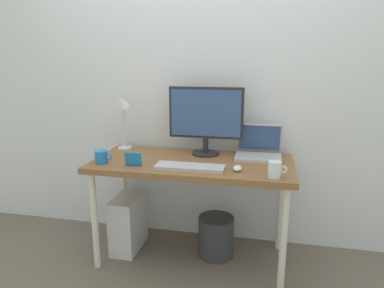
{
  "coord_description": "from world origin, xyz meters",
  "views": [
    {
      "loc": [
        0.47,
        -2.22,
        1.42
      ],
      "look_at": [
        0.0,
        0.0,
        0.86
      ],
      "focal_mm": 32.25,
      "sensor_mm": 36.0,
      "label": 1
    }
  ],
  "objects_px": {
    "glass_cup": "(275,170)",
    "photo_frame": "(133,159)",
    "desk": "(192,171)",
    "desk_lamp": "(121,110)",
    "computer_tower": "(128,222)",
    "laptop": "(259,149)",
    "coffee_mug": "(101,157)",
    "keyboard": "(190,167)",
    "wastebasket": "(216,236)",
    "mouse": "(237,168)",
    "monitor": "(206,117)"
  },
  "relations": [
    {
      "from": "monitor",
      "to": "laptop",
      "type": "distance_m",
      "value": 0.44
    },
    {
      "from": "computer_tower",
      "to": "glass_cup",
      "type": "bearing_deg",
      "value": -14.35
    },
    {
      "from": "computer_tower",
      "to": "wastebasket",
      "type": "xyz_separation_m",
      "value": [
        0.67,
        0.03,
        -0.06
      ]
    },
    {
      "from": "laptop",
      "to": "coffee_mug",
      "type": "xyz_separation_m",
      "value": [
        -1.03,
        -0.38,
        -0.01
      ]
    },
    {
      "from": "coffee_mug",
      "to": "photo_frame",
      "type": "distance_m",
      "value": 0.23
    },
    {
      "from": "desk",
      "to": "keyboard",
      "type": "distance_m",
      "value": 0.2
    },
    {
      "from": "mouse",
      "to": "computer_tower",
      "type": "bearing_deg",
      "value": 167.52
    },
    {
      "from": "wastebasket",
      "to": "mouse",
      "type": "bearing_deg",
      "value": -54.09
    },
    {
      "from": "desk",
      "to": "photo_frame",
      "type": "distance_m",
      "value": 0.42
    },
    {
      "from": "desk",
      "to": "monitor",
      "type": "height_order",
      "value": "monitor"
    },
    {
      "from": "desk",
      "to": "glass_cup",
      "type": "bearing_deg",
      "value": -23.46
    },
    {
      "from": "laptop",
      "to": "computer_tower",
      "type": "xyz_separation_m",
      "value": [
        -0.95,
        -0.17,
        -0.59
      ]
    },
    {
      "from": "mouse",
      "to": "coffee_mug",
      "type": "bearing_deg",
      "value": -178.46
    },
    {
      "from": "keyboard",
      "to": "wastebasket",
      "type": "distance_m",
      "value": 0.66
    },
    {
      "from": "mouse",
      "to": "wastebasket",
      "type": "distance_m",
      "value": 0.66
    },
    {
      "from": "laptop",
      "to": "coffee_mug",
      "type": "distance_m",
      "value": 1.1
    },
    {
      "from": "coffee_mug",
      "to": "computer_tower",
      "type": "height_order",
      "value": "coffee_mug"
    },
    {
      "from": "keyboard",
      "to": "mouse",
      "type": "relative_size",
      "value": 4.89
    },
    {
      "from": "monitor",
      "to": "desk_lamp",
      "type": "height_order",
      "value": "monitor"
    },
    {
      "from": "desk_lamp",
      "to": "computer_tower",
      "type": "height_order",
      "value": "desk_lamp"
    },
    {
      "from": "desk",
      "to": "photo_frame",
      "type": "height_order",
      "value": "photo_frame"
    },
    {
      "from": "coffee_mug",
      "to": "wastebasket",
      "type": "distance_m",
      "value": 1.01
    },
    {
      "from": "desk_lamp",
      "to": "glass_cup",
      "type": "relative_size",
      "value": 3.9
    },
    {
      "from": "monitor",
      "to": "glass_cup",
      "type": "relative_size",
      "value": 4.81
    },
    {
      "from": "monitor",
      "to": "laptop",
      "type": "bearing_deg",
      "value": 2.55
    },
    {
      "from": "desk_lamp",
      "to": "keyboard",
      "type": "xyz_separation_m",
      "value": [
        0.61,
        -0.36,
        -0.3
      ]
    },
    {
      "from": "keyboard",
      "to": "glass_cup",
      "type": "xyz_separation_m",
      "value": [
        0.52,
        -0.06,
        0.04
      ]
    },
    {
      "from": "monitor",
      "to": "photo_frame",
      "type": "height_order",
      "value": "monitor"
    },
    {
      "from": "photo_frame",
      "to": "desk_lamp",
      "type": "bearing_deg",
      "value": 121.42
    },
    {
      "from": "desk",
      "to": "computer_tower",
      "type": "distance_m",
      "value": 0.68
    },
    {
      "from": "coffee_mug",
      "to": "computer_tower",
      "type": "xyz_separation_m",
      "value": [
        0.08,
        0.21,
        -0.57
      ]
    },
    {
      "from": "laptop",
      "to": "photo_frame",
      "type": "height_order",
      "value": "laptop"
    },
    {
      "from": "laptop",
      "to": "desk_lamp",
      "type": "xyz_separation_m",
      "value": [
        -1.03,
        -0.02,
        0.25
      ]
    },
    {
      "from": "mouse",
      "to": "photo_frame",
      "type": "distance_m",
      "value": 0.68
    },
    {
      "from": "mouse",
      "to": "glass_cup",
      "type": "bearing_deg",
      "value": -20.93
    },
    {
      "from": "laptop",
      "to": "glass_cup",
      "type": "relative_size",
      "value": 2.87
    },
    {
      "from": "desk",
      "to": "photo_frame",
      "type": "bearing_deg",
      "value": -151.71
    },
    {
      "from": "glass_cup",
      "to": "photo_frame",
      "type": "relative_size",
      "value": 1.01
    },
    {
      "from": "keyboard",
      "to": "mouse",
      "type": "height_order",
      "value": "mouse"
    },
    {
      "from": "glass_cup",
      "to": "desk_lamp",
      "type": "bearing_deg",
      "value": 159.45
    },
    {
      "from": "keyboard",
      "to": "glass_cup",
      "type": "bearing_deg",
      "value": -6.49
    },
    {
      "from": "laptop",
      "to": "glass_cup",
      "type": "distance_m",
      "value": 0.45
    },
    {
      "from": "mouse",
      "to": "wastebasket",
      "type": "height_order",
      "value": "mouse"
    },
    {
      "from": "desk",
      "to": "desk_lamp",
      "type": "relative_size",
      "value": 3.14
    },
    {
      "from": "laptop",
      "to": "wastebasket",
      "type": "relative_size",
      "value": 1.07
    },
    {
      "from": "desk_lamp",
      "to": "photo_frame",
      "type": "distance_m",
      "value": 0.51
    },
    {
      "from": "laptop",
      "to": "photo_frame",
      "type": "distance_m",
      "value": 0.89
    },
    {
      "from": "glass_cup",
      "to": "photo_frame",
      "type": "xyz_separation_m",
      "value": [
        -0.9,
        0.05,
        -0.0
      ]
    },
    {
      "from": "laptop",
      "to": "computer_tower",
      "type": "distance_m",
      "value": 1.13
    },
    {
      "from": "desk_lamp",
      "to": "photo_frame",
      "type": "bearing_deg",
      "value": -58.58
    }
  ]
}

